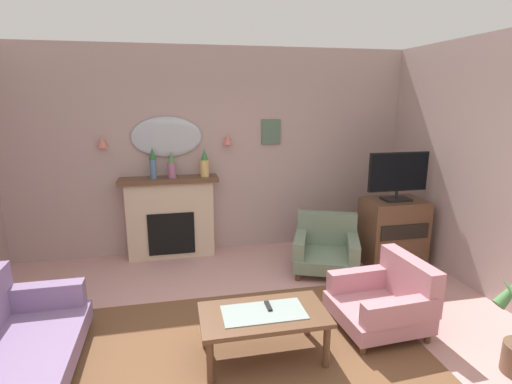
{
  "coord_description": "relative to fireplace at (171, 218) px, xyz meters",
  "views": [
    {
      "loc": [
        -0.58,
        -2.74,
        2.25
      ],
      "look_at": [
        0.36,
        1.74,
        1.15
      ],
      "focal_mm": 27.65,
      "sensor_mm": 36.0,
      "label": 1
    }
  ],
  "objects": [
    {
      "name": "armchair_in_corner",
      "position": [
        2.02,
        -0.87,
        -0.27
      ],
      "size": [
        1.05,
        1.06,
        0.71
      ],
      "color": "gray",
      "rests_on": "ground"
    },
    {
      "name": "wall_mirror",
      "position": [
        0.0,
        0.14,
        1.14
      ],
      "size": [
        0.96,
        0.06,
        0.56
      ],
      "primitive_type": "ellipsoid",
      "color": "#B2BCC6"
    },
    {
      "name": "tv_flatscreen",
      "position": [
        2.98,
        -0.89,
        0.68
      ],
      "size": [
        0.84,
        0.24,
        0.65
      ],
      "color": "black",
      "rests_on": "tv_cabinet"
    },
    {
      "name": "floor",
      "position": [
        0.66,
        -2.77,
        -0.62
      ],
      "size": [
        6.73,
        6.88,
        0.1
      ],
      "primitive_type": "cube",
      "color": "#C6938E",
      "rests_on": "ground"
    },
    {
      "name": "mantel_vase_centre",
      "position": [
        0.05,
        -0.03,
        0.76
      ],
      "size": [
        0.12,
        0.12,
        0.37
      ],
      "color": "#9E6084",
      "rests_on": "fireplace"
    },
    {
      "name": "fireplace",
      "position": [
        0.0,
        0.0,
        0.0
      ],
      "size": [
        1.36,
        0.36,
        1.16
      ],
      "color": "beige",
      "rests_on": "ground"
    },
    {
      "name": "patterned_rug",
      "position": [
        0.66,
        -2.57,
        -0.56
      ],
      "size": [
        3.2,
        2.4,
        0.01
      ],
      "primitive_type": "cube",
      "color": "brown",
      "rests_on": "ground"
    },
    {
      "name": "wall_sconce_right",
      "position": [
        0.85,
        0.09,
        1.09
      ],
      "size": [
        0.14,
        0.14,
        0.14
      ],
      "primitive_type": "cone",
      "color": "#D17066"
    },
    {
      "name": "coffee_table",
      "position": [
        0.78,
        -2.53,
        -0.19
      ],
      "size": [
        1.1,
        0.6,
        0.45
      ],
      "color": "brown",
      "rests_on": "ground"
    },
    {
      "name": "wall_sconce_left",
      "position": [
        -0.85,
        0.09,
        1.09
      ],
      "size": [
        0.14,
        0.14,
        0.14
      ],
      "primitive_type": "cone",
      "color": "#D17066"
    },
    {
      "name": "armchair_by_coffee_table",
      "position": [
        2.07,
        -2.3,
        -0.27
      ],
      "size": [
        0.87,
        0.86,
        0.71
      ],
      "color": "#B77A84",
      "rests_on": "ground"
    },
    {
      "name": "mantel_vase_left",
      "position": [
        -0.2,
        -0.03,
        0.81
      ],
      "size": [
        0.1,
        0.1,
        0.43
      ],
      "color": "#4C7093",
      "rests_on": "fireplace"
    },
    {
      "name": "tv_cabinet",
      "position": [
        2.98,
        -0.87,
        -0.12
      ],
      "size": [
        0.8,
        0.57,
        0.9
      ],
      "color": "brown",
      "rests_on": "ground"
    },
    {
      "name": "mantel_vase_right",
      "position": [
        0.5,
        -0.03,
        0.77
      ],
      "size": [
        0.12,
        0.12,
        0.4
      ],
      "color": "tan",
      "rests_on": "fireplace"
    },
    {
      "name": "framed_picture",
      "position": [
        1.5,
        0.15,
        1.18
      ],
      "size": [
        0.28,
        0.03,
        0.36
      ],
      "primitive_type": "cube",
      "color": "#4C6B56"
    },
    {
      "name": "wall_back",
      "position": [
        0.66,
        0.22,
        0.9
      ],
      "size": [
        6.73,
        0.1,
        2.94
      ],
      "primitive_type": "cube",
      "color": "#B29993",
      "rests_on": "ground"
    },
    {
      "name": "tv_remote",
      "position": [
        0.84,
        -2.45,
        -0.12
      ],
      "size": [
        0.04,
        0.16,
        0.02
      ],
      "primitive_type": "cube",
      "color": "black",
      "rests_on": "coffee_table"
    }
  ]
}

